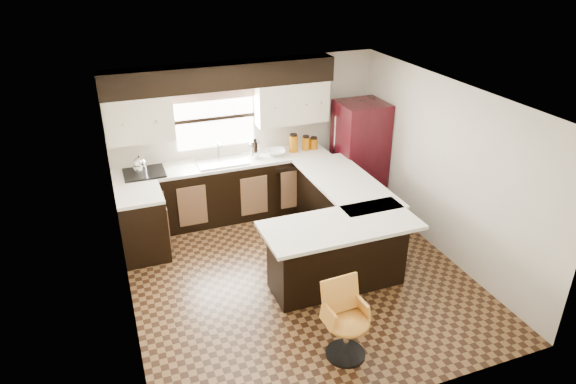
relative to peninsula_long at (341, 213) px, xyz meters
name	(u,v)px	position (x,y,z in m)	size (l,w,h in m)	color
floor	(298,275)	(-0.90, -0.62, -0.45)	(4.40, 4.40, 0.00)	#49301A
ceiling	(300,97)	(-0.90, -0.62, 1.95)	(4.40, 4.40, 0.00)	silver
wall_back	(247,136)	(-0.90, 1.58, 0.75)	(4.40, 4.40, 0.00)	beige
wall_front	(396,301)	(-0.90, -2.83, 0.75)	(4.40, 4.40, 0.00)	beige
wall_left	(120,224)	(-3.00, -0.62, 0.75)	(4.40, 4.40, 0.00)	beige
wall_right	(444,169)	(1.20, -0.62, 0.75)	(4.40, 4.40, 0.00)	beige
base_cab_back	(227,191)	(-1.35, 1.28, 0.00)	(3.30, 0.60, 0.90)	black
base_cab_left	(143,226)	(-2.70, 0.62, 0.00)	(0.60, 0.70, 0.90)	black
counter_back	(225,163)	(-1.35, 1.28, 0.47)	(3.30, 0.60, 0.04)	silver
counter_left	(139,195)	(-2.70, 0.62, 0.47)	(0.60, 0.70, 0.04)	silver
soffit	(221,76)	(-1.30, 1.40, 1.77)	(3.40, 0.35, 0.36)	black
upper_cab_left	(138,119)	(-2.52, 1.40, 1.27)	(0.94, 0.35, 0.64)	beige
upper_cab_right	(291,102)	(-0.22, 1.40, 1.27)	(1.14, 0.35, 0.64)	beige
window_pane	(215,118)	(-1.40, 1.56, 1.10)	(1.20, 0.02, 0.90)	white
valance	(214,94)	(-1.40, 1.52, 1.49)	(1.30, 0.06, 0.18)	#D19B93
sink	(222,162)	(-1.40, 1.25, 0.51)	(0.75, 0.45, 0.03)	#B2B2B7
dishwasher	(293,190)	(-0.35, 0.99, -0.02)	(0.58, 0.03, 0.78)	black
cooktop	(144,173)	(-2.55, 1.25, 0.51)	(0.58, 0.50, 0.03)	black
peninsula_long	(341,213)	(0.00, 0.00, 0.00)	(0.60, 1.95, 0.90)	black
peninsula_return	(337,255)	(-0.53, -0.97, 0.00)	(1.65, 0.60, 0.90)	black
counter_pen_long	(345,182)	(0.05, 0.00, 0.47)	(0.84, 1.95, 0.04)	silver
counter_pen_return	(341,225)	(-0.55, -1.06, 0.47)	(1.89, 0.84, 0.04)	silver
refrigerator	(359,154)	(0.81, 1.02, 0.41)	(0.73, 0.71, 1.71)	#33080E
bar_chair	(347,323)	(-0.97, -2.14, -0.02)	(0.46, 0.46, 0.87)	orange
kettle	(140,164)	(-2.60, 1.26, 0.65)	(0.19, 0.19, 0.26)	silver
percolator	(255,149)	(-0.87, 1.28, 0.63)	(0.15, 0.15, 0.28)	silver
mixing_bowl	(276,152)	(-0.53, 1.28, 0.53)	(0.31, 0.31, 0.07)	white
canister_large	(293,144)	(-0.23, 1.30, 0.63)	(0.14, 0.14, 0.27)	#9B5405
canister_med	(306,144)	(-0.01, 1.30, 0.60)	(0.12, 0.12, 0.21)	#9B5405
canister_small	(314,144)	(0.12, 1.30, 0.58)	(0.13, 0.13, 0.17)	#9B5405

